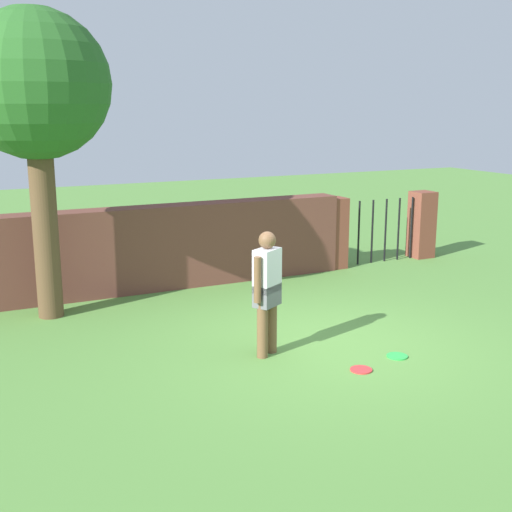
{
  "coord_description": "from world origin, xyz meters",
  "views": [
    {
      "loc": [
        -4.6,
        -7.24,
        3.14
      ],
      "look_at": [
        -0.47,
        1.29,
        1.0
      ],
      "focal_mm": 46.65,
      "sensor_mm": 36.0,
      "label": 1
    }
  ],
  "objects_px": {
    "tree": "(36,90)",
    "person": "(267,288)",
    "frisbee_green": "(397,356)",
    "frisbee_red": "(361,370)"
  },
  "relations": [
    {
      "from": "tree",
      "to": "frisbee_green",
      "type": "bearing_deg",
      "value": -44.84
    },
    {
      "from": "frisbee_red",
      "to": "frisbee_green",
      "type": "bearing_deg",
      "value": 14.32
    },
    {
      "from": "tree",
      "to": "person",
      "type": "distance_m",
      "value": 4.41
    },
    {
      "from": "frisbee_red",
      "to": "frisbee_green",
      "type": "xyz_separation_m",
      "value": [
        0.68,
        0.17,
        0.0
      ]
    },
    {
      "from": "tree",
      "to": "person",
      "type": "bearing_deg",
      "value": -52.13
    },
    {
      "from": "person",
      "to": "tree",
      "type": "bearing_deg",
      "value": -83.14
    },
    {
      "from": "person",
      "to": "frisbee_red",
      "type": "relative_size",
      "value": 6.0
    },
    {
      "from": "tree",
      "to": "person",
      "type": "xyz_separation_m",
      "value": [
        2.25,
        -2.89,
        -2.47
      ]
    },
    {
      "from": "person",
      "to": "frisbee_red",
      "type": "xyz_separation_m",
      "value": [
        0.79,
        -0.98,
        -0.89
      ]
    },
    {
      "from": "tree",
      "to": "frisbee_green",
      "type": "relative_size",
      "value": 16.75
    }
  ]
}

